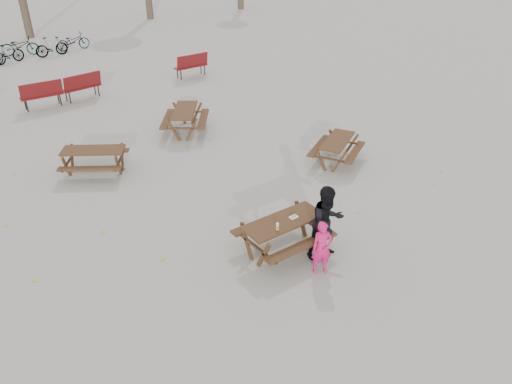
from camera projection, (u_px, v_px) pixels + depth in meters
ground at (283, 250)px, 10.92m from camera, size 80.00×80.00×0.00m
main_picnic_table at (283, 228)px, 10.62m from camera, size 1.80×1.45×0.78m
food_tray at (294, 217)px, 10.61m from camera, size 0.18×0.11×0.03m
bread_roll at (294, 215)px, 10.58m from camera, size 0.14×0.06×0.05m
soda_bottle at (277, 227)px, 10.19m from camera, size 0.07×0.07×0.17m
child at (322, 248)px, 9.98m from camera, size 0.51×0.43×1.18m
adult at (327, 223)px, 10.35m from camera, size 0.87×0.71×1.66m
picnic_table_east at (336, 151)px, 14.53m from camera, size 2.05×1.93×0.70m
picnic_table_north at (95, 161)px, 13.90m from camera, size 2.16×2.07×0.73m
picnic_table_far at (185, 121)px, 16.48m from camera, size 2.20×2.28×0.77m
park_bench_row at (73, 87)px, 19.13m from camera, size 11.09×0.90×1.03m
bicycle_row at (2, 52)px, 23.89m from camera, size 9.06×2.52×1.03m
fallen_leaves at (238, 196)px, 12.92m from camera, size 11.00×11.00×0.01m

